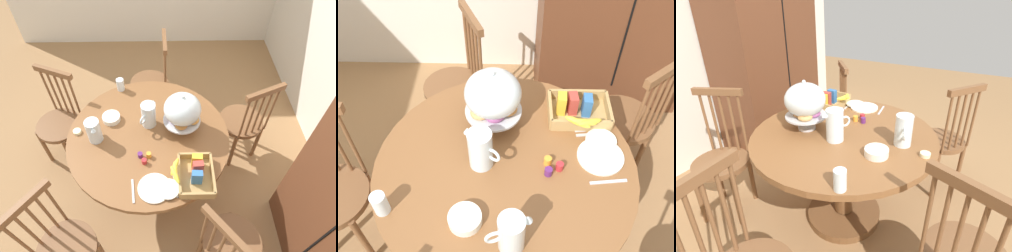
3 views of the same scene
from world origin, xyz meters
The scene contains 22 objects.
ground_plane centered at (0.00, 0.00, 0.00)m, with size 10.00×10.00×0.00m, color #997047.
dining_table centered at (-0.03, 0.15, 0.53)m, with size 1.22×1.22×0.74m.
windsor_chair_near_window centered at (-0.94, 0.15, 0.45)m, with size 0.40×0.40×0.97m.
windsor_chair_by_cabinet centered at (-0.40, -0.68, 0.45)m, with size 0.43×0.44×0.97m.
windsor_chair_facing_door centered at (0.69, -0.41, 0.45)m, with size 0.46×0.46×0.97m.
windsor_chair_far_side centered at (0.70, 0.70, 0.45)m, with size 0.47×0.47×0.97m.
windsor_chair_host_seat centered at (-0.38, 0.99, 0.45)m, with size 0.44×0.44×0.97m.
pastry_stand_with_dome centered at (-0.09, 0.41, 0.94)m, with size 0.28×0.28×0.34m.
orange_juice_pitcher centered at (0.00, -0.24, 0.83)m, with size 0.18×0.11×0.20m.
milk_pitcher centered at (-0.14, 0.16, 0.83)m, with size 0.17×0.13×0.21m.
cereal_basket centered at (0.34, 0.47, 0.78)m, with size 0.32×0.30×0.12m.
china_plate_large centered at (0.42, 0.20, 0.75)m, with size 0.22×0.22×0.01m, color white.
china_plate_small centered at (0.43, 0.29, 0.76)m, with size 0.15×0.15×0.01m, color white.
cereal_bowl centered at (-0.18, -0.14, 0.76)m, with size 0.14×0.14×0.04m, color white.
drinking_glass centered at (-0.54, -0.10, 0.80)m, with size 0.06×0.06×0.11m, color silver.
butter_dish centered at (-0.06, -0.39, 0.75)m, with size 0.06×0.06×0.02m, color beige.
jam_jar_strawberry centered at (0.22, 0.13, 0.76)m, with size 0.04×0.04×0.04m, color #B7282D.
jam_jar_apricot centered at (0.17, 0.16, 0.76)m, with size 0.04×0.04×0.04m, color orange.
jam_jar_grape centered at (0.17, 0.10, 0.76)m, with size 0.04×0.04×0.04m, color #5B2366.
table_knife centered at (0.40, 0.34, 0.74)m, with size 0.17×0.01×0.01m, color silver.
dinner_fork centered at (0.40, 0.37, 0.74)m, with size 0.17×0.01×0.01m, color silver.
soup_spoon centered at (0.44, 0.06, 0.74)m, with size 0.17×0.01×0.01m, color silver.
Camera 1 is at (1.28, 0.28, 2.41)m, focal length 29.86 mm.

